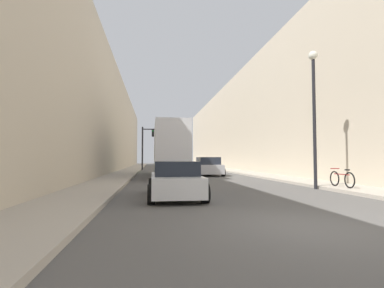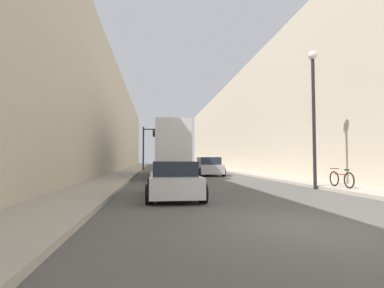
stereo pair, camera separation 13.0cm
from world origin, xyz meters
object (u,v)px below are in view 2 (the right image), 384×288
object	(u,v)px
parked_bicycle	(341,179)
sedan_car	(173,180)
suv_car	(208,167)
street_lamp	(313,100)
traffic_signal_gantry	(155,139)
semi_truck	(169,149)

from	to	relation	value
parked_bicycle	sedan_car	bearing A→B (deg)	-169.01
sedan_car	suv_car	xyz separation A→B (m)	(3.96, 14.47, 0.10)
street_lamp	parked_bicycle	distance (m)	3.98
suv_car	parked_bicycle	size ratio (longest dim) A/B	2.50
traffic_signal_gantry	street_lamp	xyz separation A→B (m)	(7.59, -25.23, 0.36)
semi_truck	sedan_car	xyz separation A→B (m)	(-0.53, -13.98, -1.65)
traffic_signal_gantry	parked_bicycle	bearing A→B (deg)	-71.95
parked_bicycle	traffic_signal_gantry	bearing A→B (deg)	108.05
sedan_car	suv_car	size ratio (longest dim) A/B	0.98
semi_truck	traffic_signal_gantry	xyz separation A→B (m)	(-1.16, 13.51, 1.67)
semi_truck	parked_bicycle	bearing A→B (deg)	-59.62
traffic_signal_gantry	street_lamp	distance (m)	26.35
semi_truck	sedan_car	world-z (taller)	semi_truck
suv_car	semi_truck	bearing A→B (deg)	-171.83
suv_car	traffic_signal_gantry	bearing A→B (deg)	109.41
semi_truck	parked_bicycle	distance (m)	14.55
suv_car	sedan_car	bearing A→B (deg)	-105.31
semi_truck	parked_bicycle	size ratio (longest dim) A/B	6.61
parked_bicycle	suv_car	bearing A→B (deg)	106.65
sedan_car	traffic_signal_gantry	distance (m)	27.70
semi_truck	sedan_car	distance (m)	14.09
street_lamp	traffic_signal_gantry	bearing A→B (deg)	106.74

